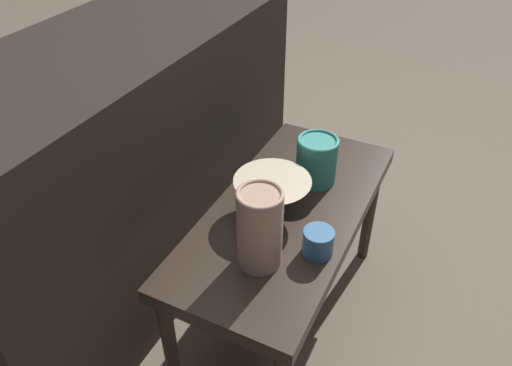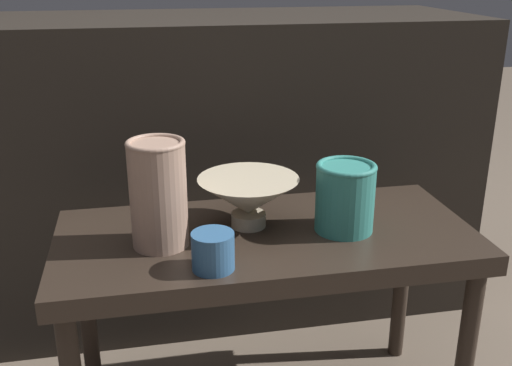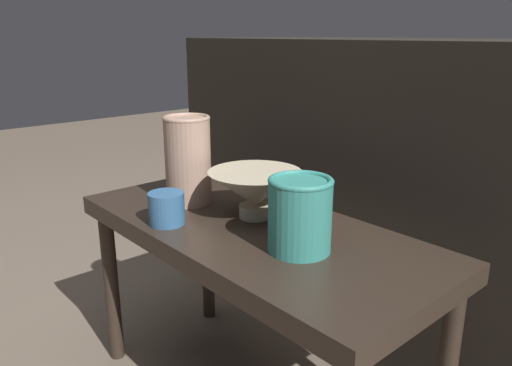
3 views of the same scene
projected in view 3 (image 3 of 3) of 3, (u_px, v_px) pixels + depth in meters
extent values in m
cube|color=#2D231C|center=(252.00, 234.00, 1.03)|extent=(0.81, 0.37, 0.04)
cylinder|color=#2D231C|center=(112.00, 287.00, 1.26)|extent=(0.04, 0.04, 0.40)
cylinder|color=#2D231C|center=(208.00, 254.00, 1.45)|extent=(0.04, 0.04, 0.40)
cube|color=black|center=(401.00, 190.00, 1.38)|extent=(1.32, 0.50, 0.80)
cylinder|color=#C1B293|center=(255.00, 211.00, 1.06)|extent=(0.07, 0.07, 0.03)
cone|color=#C1B293|center=(255.00, 188.00, 1.05)|extent=(0.20, 0.20, 0.07)
cylinder|color=tan|center=(188.00, 161.00, 1.13)|extent=(0.10, 0.10, 0.20)
torus|color=tan|center=(186.00, 118.00, 1.10)|extent=(0.11, 0.11, 0.01)
cylinder|color=teal|center=(300.00, 216.00, 0.88)|extent=(0.11, 0.11, 0.13)
torus|color=teal|center=(301.00, 181.00, 0.86)|extent=(0.12, 0.12, 0.01)
cylinder|color=#33608E|center=(167.00, 208.00, 1.02)|extent=(0.07, 0.07, 0.07)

